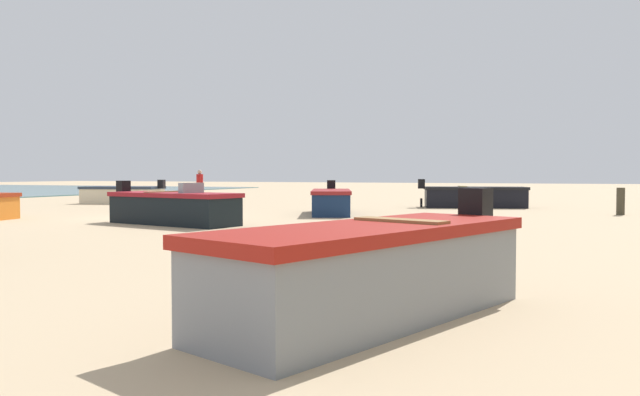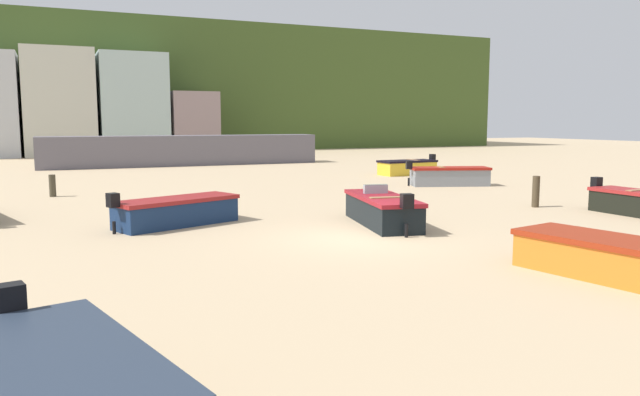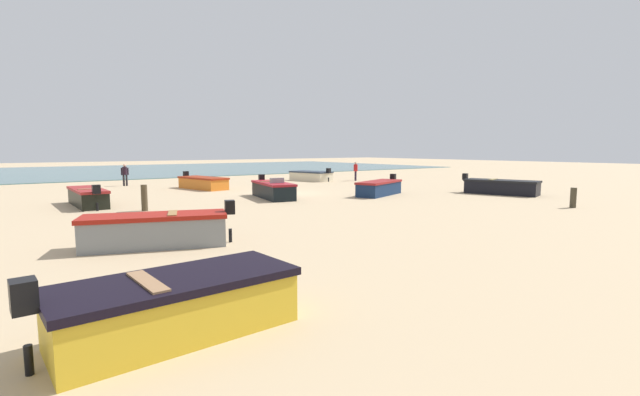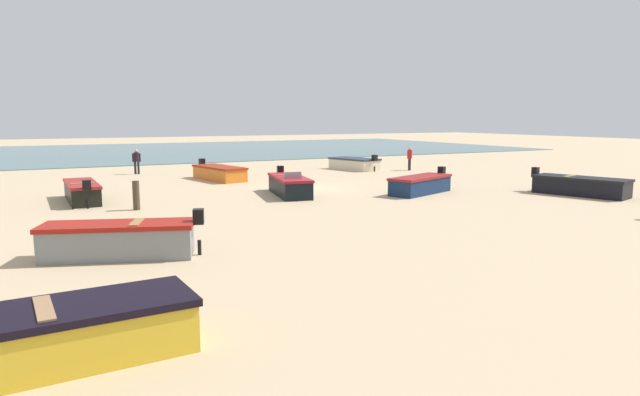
{
  "view_description": "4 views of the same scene",
  "coord_description": "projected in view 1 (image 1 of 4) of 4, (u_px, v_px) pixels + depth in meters",
  "views": [
    {
      "loc": [
        16.16,
        12.25,
        1.41
      ],
      "look_at": [
        -1.68,
        4.8,
        0.67
      ],
      "focal_mm": 35.16,
      "sensor_mm": 36.0,
      "label": 1
    },
    {
      "loc": [
        -7.61,
        -14.38,
        3.16
      ],
      "look_at": [
        1.19,
        5.52,
        0.41
      ],
      "focal_mm": 33.98,
      "sensor_mm": 36.0,
      "label": 2
    },
    {
      "loc": [
        13.77,
        22.84,
        2.74
      ],
      "look_at": [
        4.87,
        10.64,
        1.03
      ],
      "focal_mm": 24.48,
      "sensor_mm": 36.0,
      "label": 3
    },
    {
      "loc": [
        12.17,
        25.29,
        3.65
      ],
      "look_at": [
        2.76,
        7.09,
        0.63
      ],
      "focal_mm": 30.82,
      "sensor_mm": 36.0,
      "label": 4
    }
  ],
  "objects": [
    {
      "name": "boat_cream_3",
      "position": [
        123.0,
        195.0,
        29.81
      ],
      "size": [
        2.58,
        4.03,
        1.14
      ],
      "rotation": [
        0.0,
        0.0,
        3.39
      ],
      "color": "beige",
      "rests_on": "ground"
    },
    {
      "name": "mooring_post_mid_beach",
      "position": [
        621.0,
        201.0,
        21.52
      ],
      "size": [
        0.27,
        0.27,
        0.94
      ],
      "primitive_type": "cylinder",
      "color": "#413B2C",
      "rests_on": "ground"
    },
    {
      "name": "ground_plane",
      "position": [
        159.0,
        219.0,
        19.67
      ],
      "size": [
        160.0,
        160.0,
        0.0
      ],
      "primitive_type": "plane",
      "color": "tan"
    },
    {
      "name": "beach_walker_distant",
      "position": [
        200.0,
        183.0,
        31.78
      ],
      "size": [
        0.48,
        0.48,
        1.62
      ],
      "rotation": [
        0.0,
        0.0,
        3.82
      ],
      "color": "black",
      "rests_on": "ground"
    },
    {
      "name": "boat_grey_0",
      "position": [
        374.0,
        271.0,
        6.07
      ],
      "size": [
        4.17,
        2.48,
        1.24
      ],
      "rotation": [
        0.0,
        0.0,
        4.38
      ],
      "color": "gray",
      "rests_on": "ground"
    },
    {
      "name": "boat_black_1",
      "position": [
        474.0,
        197.0,
        26.24
      ],
      "size": [
        2.63,
        4.53,
        1.19
      ],
      "rotation": [
        0.0,
        0.0,
        0.29
      ],
      "color": "black",
      "rests_on": "ground"
    },
    {
      "name": "boat_navy_5",
      "position": [
        331.0,
        202.0,
        21.95
      ],
      "size": [
        4.13,
        2.65,
        1.17
      ],
      "rotation": [
        0.0,
        0.0,
        5.09
      ],
      "color": "navy",
      "rests_on": "ground"
    },
    {
      "name": "boat_black_6",
      "position": [
        173.0,
        208.0,
        17.49
      ],
      "size": [
        2.16,
        4.42,
        1.21
      ],
      "rotation": [
        0.0,
        0.0,
        6.08
      ],
      "color": "black",
      "rests_on": "ground"
    }
  ]
}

